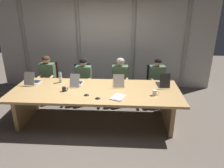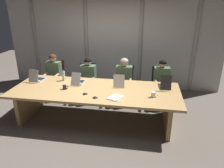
{
  "view_description": "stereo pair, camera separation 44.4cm",
  "coord_description": "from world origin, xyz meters",
  "views": [
    {
      "loc": [
        0.6,
        -4.1,
        2.49
      ],
      "look_at": [
        0.35,
        0.11,
        0.84
      ],
      "focal_mm": 33.87,
      "sensor_mm": 36.0,
      "label": 1
    },
    {
      "loc": [
        1.04,
        -4.05,
        2.49
      ],
      "look_at": [
        0.35,
        0.11,
        0.84
      ],
      "focal_mm": 33.87,
      "sensor_mm": 36.0,
      "label": 2
    }
  ],
  "objects": [
    {
      "name": "office_chair_left_mid",
      "position": [
        -0.5,
        1.15,
        0.35
      ],
      "size": [
        0.6,
        0.61,
        0.92
      ],
      "rotation": [
        0.0,
        0.0,
        -1.42
      ],
      "color": "navy",
      "rests_on": "ground_plane"
    },
    {
      "name": "water_bottle_primary",
      "position": [
        -0.86,
        0.4,
        0.85
      ],
      "size": [
        0.07,
        0.07,
        0.25
      ],
      "color": "#ADD1B2",
      "rests_on": "conference_table"
    },
    {
      "name": "laptop_left_mid",
      "position": [
        -0.45,
        0.27,
        0.79
      ],
      "size": [
        0.24,
        0.45,
        0.29
      ],
      "rotation": [
        0.0,
        0.0,
        1.51
      ],
      "color": "#BCBCC1",
      "rests_on": "conference_table"
    },
    {
      "name": "laptop_right_mid",
      "position": [
        1.47,
        0.31,
        0.8
      ],
      "size": [
        0.25,
        0.41,
        0.33
      ],
      "rotation": [
        0.0,
        0.0,
        1.65
      ],
      "color": "#2D2D33",
      "rests_on": "conference_table"
    },
    {
      "name": "person_center",
      "position": [
        0.5,
        1.0,
        0.67
      ],
      "size": [
        0.42,
        0.55,
        1.16
      ],
      "rotation": [
        0.0,
        0.0,
        -1.55
      ],
      "color": "#4C6B4C",
      "rests_on": "ground_plane"
    },
    {
      "name": "ground_plane",
      "position": [
        0.0,
        0.0,
        0.0
      ],
      "size": [
        12.7,
        12.7,
        0.0
      ],
      "primitive_type": "plane",
      "color": "#6B6056"
    },
    {
      "name": "laptop_center",
      "position": [
        0.48,
        0.29,
        0.79
      ],
      "size": [
        0.28,
        0.42,
        0.29
      ],
      "rotation": [
        0.0,
        0.0,
        1.66
      ],
      "color": "beige",
      "rests_on": "conference_table"
    },
    {
      "name": "office_chair_center",
      "position": [
        0.48,
        1.15,
        0.35
      ],
      "size": [
        0.6,
        0.6,
        0.92
      ],
      "rotation": [
        0.0,
        0.0,
        -1.7
      ],
      "color": "black",
      "rests_on": "ground_plane"
    },
    {
      "name": "person_left_end",
      "position": [
        -1.41,
        1.0,
        0.68
      ],
      "size": [
        0.39,
        0.55,
        1.19
      ],
      "rotation": [
        0.0,
        0.0,
        -1.56
      ],
      "color": "#4C6B4C",
      "rests_on": "ground_plane"
    },
    {
      "name": "curtain_backdrop",
      "position": [
        0.0,
        2.11,
        1.6
      ],
      "size": [
        6.35,
        0.17,
        3.2
      ],
      "color": "beige",
      "rests_on": "ground_plane"
    },
    {
      "name": "conference_mic_left_side",
      "position": [
        0.1,
        -0.43,
        0.75
      ],
      "size": [
        0.11,
        0.11,
        0.03
      ],
      "primitive_type": "cone",
      "color": "black",
      "rests_on": "conference_table"
    },
    {
      "name": "coffee_mug_near",
      "position": [
        -0.64,
        -0.11,
        0.78
      ],
      "size": [
        0.12,
        0.08,
        0.09
      ],
      "color": "black",
      "rests_on": "conference_table"
    },
    {
      "name": "laptop_left_end",
      "position": [
        -1.48,
        0.29,
        0.8
      ],
      "size": [
        0.29,
        0.41,
        0.31
      ],
      "rotation": [
        0.0,
        0.0,
        1.44
      ],
      "color": "#A8ADB7",
      "rests_on": "conference_table"
    },
    {
      "name": "office_chair_left_end",
      "position": [
        -1.42,
        1.16,
        0.36
      ],
      "size": [
        0.6,
        0.61,
        0.95
      ],
      "rotation": [
        0.0,
        0.0,
        -1.42
      ],
      "color": "#511E19",
      "rests_on": "ground_plane"
    },
    {
      "name": "conference_table",
      "position": [
        0.0,
        0.0,
        0.59
      ],
      "size": [
        3.58,
        1.36,
        0.74
      ],
      "color": "tan",
      "rests_on": "ground_plane"
    },
    {
      "name": "conference_mic_middle",
      "position": [
        -0.14,
        -0.28,
        0.75
      ],
      "size": [
        0.11,
        0.11,
        0.03
      ],
      "primitive_type": "cone",
      "color": "black",
      "rests_on": "conference_table"
    },
    {
      "name": "coffee_mug_far",
      "position": [
        1.22,
        -0.19,
        0.79
      ],
      "size": [
        0.14,
        0.09,
        0.11
      ],
      "color": "white",
      "rests_on": "conference_table"
    },
    {
      "name": "person_left_mid",
      "position": [
        -0.45,
        0.99,
        0.64
      ],
      "size": [
        0.4,
        0.55,
        1.12
      ],
      "rotation": [
        0.0,
        0.0,
        -1.58
      ],
      "color": "#4C6B4C",
      "rests_on": "ground_plane"
    },
    {
      "name": "person_right_mid",
      "position": [
        1.45,
        0.99,
        0.65
      ],
      "size": [
        0.42,
        0.57,
        1.15
      ],
      "rotation": [
        0.0,
        0.0,
        -1.48
      ],
      "color": "#4C6B4C",
      "rests_on": "ground_plane"
    },
    {
      "name": "office_chair_right_mid",
      "position": [
        1.43,
        1.15,
        0.35
      ],
      "size": [
        0.6,
        0.6,
        0.92
      ],
      "rotation": [
        0.0,
        0.0,
        -1.57
      ],
      "color": "black",
      "rests_on": "ground_plane"
    },
    {
      "name": "spiral_notepad",
      "position": [
        0.49,
        -0.36,
        0.74
      ],
      "size": [
        0.33,
        0.37,
        0.03
      ],
      "rotation": [
        0.0,
        0.0,
        -0.44
      ],
      "color": "silver",
      "rests_on": "conference_table"
    }
  ]
}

